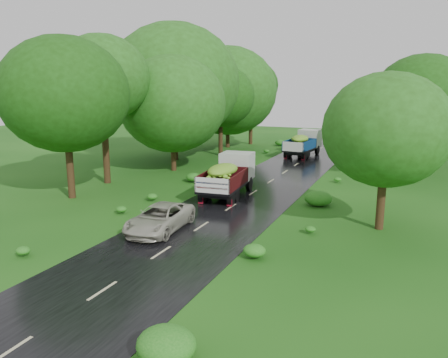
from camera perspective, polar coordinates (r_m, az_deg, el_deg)
The scene contains 10 objects.
ground at distance 19.75m, azimuth -8.21°, elevation -9.52°, with size 120.00×120.00×0.00m, color #14460F.
road at distance 23.89m, azimuth -1.90°, elevation -5.51°, with size 6.50×80.00×0.02m, color black.
road_lines at distance 24.75m, azimuth -0.91°, elevation -4.85°, with size 0.12×69.60×0.00m.
truck_near at distance 29.16m, azimuth 0.67°, elevation 0.72°, with size 2.75×6.39×2.61m.
truck_far at distance 46.36m, azimuth 10.41°, elevation 4.78°, with size 2.77×6.38×2.60m.
car at distance 22.39m, azimuth -8.39°, elevation -5.08°, with size 2.17×4.70×1.31m, color #B1B09D.
utility_pole at distance 45.45m, azimuth 20.07°, elevation 7.21°, with size 1.34×0.22×7.62m.
trees_left at distance 42.55m, azimuth -4.85°, elevation 11.43°, with size 7.38×33.86×9.72m.
trees_right at distance 39.23m, azimuth 23.20°, elevation 8.39°, with size 5.63×30.96×7.91m.
shrubs at distance 31.88m, azimuth 5.04°, elevation -0.41°, with size 11.90×44.00×0.70m.
Camera 1 is at (9.80, -15.55, 7.25)m, focal length 35.00 mm.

